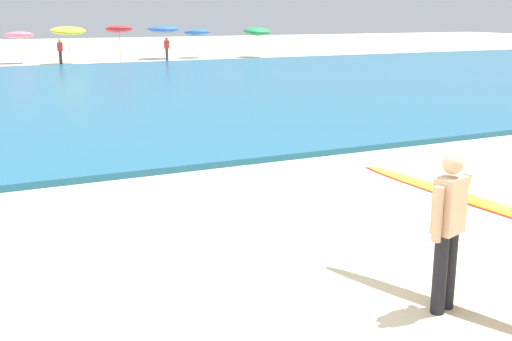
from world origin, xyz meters
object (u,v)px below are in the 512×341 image
at_px(beach_umbrella_4, 68,31).
at_px(beach_umbrella_7, 197,33).
at_px(beach_umbrella_6, 163,29).
at_px(beach_umbrella_8, 257,31).
at_px(surfer_with_board, 460,214).
at_px(beachgoer_near_row_mid, 60,51).
at_px(beach_umbrella_3, 19,35).
at_px(beach_umbrella_5, 119,29).
at_px(beachgoer_near_row_left, 167,48).

bearing_deg(beach_umbrella_4, beach_umbrella_7, 12.05).
height_order(beach_umbrella_6, beach_umbrella_8, beach_umbrella_6).
bearing_deg(surfer_with_board, beach_umbrella_8, 66.78).
bearing_deg(beachgoer_near_row_mid, beach_umbrella_3, 134.43).
height_order(beach_umbrella_4, beach_umbrella_6, beach_umbrella_4).
bearing_deg(beach_umbrella_5, surfer_with_board, -98.76).
xyz_separation_m(beachgoer_near_row_left, beachgoer_near_row_mid, (-6.89, 0.19, 0.00)).
height_order(surfer_with_board, beachgoer_near_row_mid, surfer_with_board).
xyz_separation_m(beach_umbrella_4, beach_umbrella_8, (13.63, 0.88, -0.23)).
distance_m(beach_umbrella_3, beach_umbrella_6, 9.59).
relative_size(beach_umbrella_7, beach_umbrella_8, 0.94).
xyz_separation_m(beach_umbrella_3, beach_umbrella_4, (2.72, -1.96, 0.28)).
height_order(beach_umbrella_4, beachgoer_near_row_mid, beach_umbrella_4).
height_order(beach_umbrella_6, beachgoer_near_row_left, beach_umbrella_6).
bearing_deg(beachgoer_near_row_left, beach_umbrella_3, 165.44).
bearing_deg(beach_umbrella_6, beachgoer_near_row_left, -103.85).
height_order(surfer_with_board, beachgoer_near_row_left, surfer_with_board).
distance_m(beach_umbrella_5, beach_umbrella_6, 4.68).
height_order(beach_umbrella_5, beach_umbrella_8, beach_umbrella_5).
xyz_separation_m(beach_umbrella_3, beach_umbrella_5, (5.77, -2.63, 0.37)).
height_order(surfer_with_board, beach_umbrella_7, beach_umbrella_7).
xyz_separation_m(beach_umbrella_5, beachgoer_near_row_left, (3.23, 0.30, -1.31)).
relative_size(surfer_with_board, beach_umbrella_6, 1.23).
bearing_deg(beach_umbrella_6, beach_umbrella_8, -9.66).
distance_m(surfer_with_board, beach_umbrella_4, 36.80).
bearing_deg(beach_umbrella_4, beach_umbrella_6, 16.48).
bearing_deg(beach_umbrella_6, beach_umbrella_4, -163.52).
bearing_deg(beachgoer_near_row_mid, beach_umbrella_4, 17.16).
bearing_deg(beach_umbrella_3, surfer_with_board, -89.67).
bearing_deg(beach_umbrella_5, beach_umbrella_8, 8.39).
bearing_deg(beach_umbrella_8, beach_umbrella_6, 170.34).
distance_m(surfer_with_board, beach_umbrella_6, 39.87).
distance_m(beach_umbrella_3, beachgoer_near_row_left, 9.34).
bearing_deg(beach_umbrella_6, beach_umbrella_7, -0.77).
xyz_separation_m(beach_umbrella_6, beachgoer_near_row_mid, (-7.48, -2.22, -1.20)).
relative_size(surfer_with_board, beach_umbrella_4, 1.18).
distance_m(beachgoer_near_row_left, beachgoer_near_row_mid, 6.89).
bearing_deg(beach_umbrella_5, beachgoer_near_row_left, 5.28).
relative_size(beach_umbrella_3, beach_umbrella_6, 0.88).
bearing_deg(beach_umbrella_4, beachgoer_near_row_mid, -162.84).
bearing_deg(beach_umbrella_8, beachgoer_near_row_mid, -175.69).
xyz_separation_m(beach_umbrella_6, beach_umbrella_8, (6.75, -1.15, -0.21)).
height_order(beach_umbrella_8, beachgoer_near_row_mid, beach_umbrella_8).
xyz_separation_m(beach_umbrella_8, beachgoer_near_row_mid, (-14.24, -1.07, -0.99)).
height_order(beach_umbrella_6, beach_umbrella_7, beach_umbrella_6).
height_order(beach_umbrella_6, beachgoer_near_row_mid, beach_umbrella_6).
height_order(surfer_with_board, beach_umbrella_3, beach_umbrella_3).
bearing_deg(beach_umbrella_4, beach_umbrella_5, -12.48).
relative_size(beach_umbrella_3, beach_umbrella_4, 0.85).
bearing_deg(beach_umbrella_3, beach_umbrella_6, 0.44).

